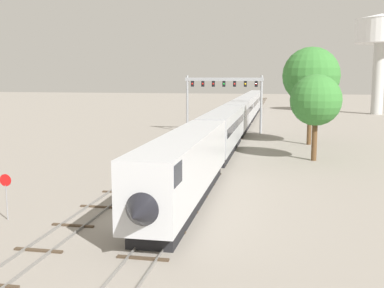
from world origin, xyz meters
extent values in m
plane|color=gray|center=(0.00, 0.00, 0.00)|extent=(400.00, 400.00, 0.00)
cube|color=slate|center=(1.28, 60.00, 0.08)|extent=(0.07, 200.00, 0.16)
cube|color=slate|center=(2.72, 60.00, 0.08)|extent=(0.07, 200.00, 0.16)
cube|color=#473828|center=(2.00, -6.00, 0.05)|extent=(2.60, 0.24, 0.10)
cube|color=#473828|center=(2.00, -2.00, 0.05)|extent=(2.60, 0.24, 0.10)
cube|color=#473828|center=(2.00, 2.00, 0.05)|extent=(2.60, 0.24, 0.10)
cube|color=#473828|center=(2.00, 6.00, 0.05)|extent=(2.60, 0.24, 0.10)
cube|color=#473828|center=(2.00, 10.00, 0.05)|extent=(2.60, 0.24, 0.10)
cube|color=#473828|center=(2.00, 14.00, 0.05)|extent=(2.60, 0.24, 0.10)
cube|color=#473828|center=(2.00, 18.00, 0.05)|extent=(2.60, 0.24, 0.10)
cube|color=#473828|center=(2.00, 22.00, 0.05)|extent=(2.60, 0.24, 0.10)
cube|color=#473828|center=(2.00, 26.00, 0.05)|extent=(2.60, 0.24, 0.10)
cube|color=#473828|center=(2.00, 30.00, 0.05)|extent=(2.60, 0.24, 0.10)
cube|color=#473828|center=(2.00, 34.00, 0.05)|extent=(2.60, 0.24, 0.10)
cube|color=#473828|center=(2.00, 38.00, 0.05)|extent=(2.60, 0.24, 0.10)
cube|color=#473828|center=(2.00, 42.00, 0.05)|extent=(2.60, 0.24, 0.10)
cube|color=#473828|center=(2.00, 46.00, 0.05)|extent=(2.60, 0.24, 0.10)
cube|color=#473828|center=(2.00, 50.00, 0.05)|extent=(2.60, 0.24, 0.10)
cube|color=#473828|center=(2.00, 54.00, 0.05)|extent=(2.60, 0.24, 0.10)
cube|color=#473828|center=(2.00, 58.00, 0.05)|extent=(2.60, 0.24, 0.10)
cube|color=#473828|center=(2.00, 62.00, 0.05)|extent=(2.60, 0.24, 0.10)
cube|color=#473828|center=(2.00, 66.00, 0.05)|extent=(2.60, 0.24, 0.10)
cube|color=#473828|center=(2.00, 70.00, 0.05)|extent=(2.60, 0.24, 0.10)
cube|color=#473828|center=(2.00, 74.00, 0.05)|extent=(2.60, 0.24, 0.10)
cube|color=#473828|center=(2.00, 78.00, 0.05)|extent=(2.60, 0.24, 0.10)
cube|color=#473828|center=(2.00, 82.00, 0.05)|extent=(2.60, 0.24, 0.10)
cube|color=#473828|center=(2.00, 86.00, 0.05)|extent=(2.60, 0.24, 0.10)
cube|color=#473828|center=(2.00, 90.00, 0.05)|extent=(2.60, 0.24, 0.10)
cube|color=#473828|center=(2.00, 94.00, 0.05)|extent=(2.60, 0.24, 0.10)
cube|color=#473828|center=(2.00, 98.00, 0.05)|extent=(2.60, 0.24, 0.10)
cube|color=#473828|center=(2.00, 102.00, 0.05)|extent=(2.60, 0.24, 0.10)
cube|color=#473828|center=(2.00, 106.00, 0.05)|extent=(2.60, 0.24, 0.10)
cube|color=#473828|center=(2.00, 110.00, 0.05)|extent=(2.60, 0.24, 0.10)
cube|color=#473828|center=(2.00, 114.00, 0.05)|extent=(2.60, 0.24, 0.10)
cube|color=#473828|center=(2.00, 118.00, 0.05)|extent=(2.60, 0.24, 0.10)
cube|color=#473828|center=(2.00, 122.00, 0.05)|extent=(2.60, 0.24, 0.10)
cube|color=#473828|center=(2.00, 126.00, 0.05)|extent=(2.60, 0.24, 0.10)
cube|color=#473828|center=(2.00, 130.00, 0.05)|extent=(2.60, 0.24, 0.10)
cube|color=#473828|center=(2.00, 134.00, 0.05)|extent=(2.60, 0.24, 0.10)
cube|color=#473828|center=(2.00, 138.00, 0.05)|extent=(2.60, 0.24, 0.10)
cube|color=#473828|center=(2.00, 142.00, 0.05)|extent=(2.60, 0.24, 0.10)
cube|color=#473828|center=(2.00, 146.00, 0.05)|extent=(2.60, 0.24, 0.10)
cube|color=#473828|center=(2.00, 150.00, 0.05)|extent=(2.60, 0.24, 0.10)
cube|color=#473828|center=(2.00, 154.00, 0.05)|extent=(2.60, 0.24, 0.10)
cube|color=#473828|center=(2.00, 158.00, 0.05)|extent=(2.60, 0.24, 0.10)
cube|color=slate|center=(-4.22, 40.00, 0.08)|extent=(0.07, 160.00, 0.16)
cube|color=slate|center=(-2.78, 40.00, 0.08)|extent=(0.07, 160.00, 0.16)
cube|color=#473828|center=(-3.50, -6.00, 0.05)|extent=(2.60, 0.24, 0.10)
cube|color=#473828|center=(-3.50, -2.00, 0.05)|extent=(2.60, 0.24, 0.10)
cube|color=#473828|center=(-3.50, 2.00, 0.05)|extent=(2.60, 0.24, 0.10)
cube|color=#473828|center=(-3.50, 6.00, 0.05)|extent=(2.60, 0.24, 0.10)
cube|color=#473828|center=(-3.50, 10.00, 0.05)|extent=(2.60, 0.24, 0.10)
cube|color=#473828|center=(-3.50, 14.00, 0.05)|extent=(2.60, 0.24, 0.10)
cube|color=#473828|center=(-3.50, 18.00, 0.05)|extent=(2.60, 0.24, 0.10)
cube|color=#473828|center=(-3.50, 22.00, 0.05)|extent=(2.60, 0.24, 0.10)
cube|color=#473828|center=(-3.50, 26.00, 0.05)|extent=(2.60, 0.24, 0.10)
cube|color=#473828|center=(-3.50, 30.00, 0.05)|extent=(2.60, 0.24, 0.10)
cube|color=#473828|center=(-3.50, 34.00, 0.05)|extent=(2.60, 0.24, 0.10)
cube|color=#473828|center=(-3.50, 38.00, 0.05)|extent=(2.60, 0.24, 0.10)
cube|color=#473828|center=(-3.50, 42.00, 0.05)|extent=(2.60, 0.24, 0.10)
cube|color=#473828|center=(-3.50, 46.00, 0.05)|extent=(2.60, 0.24, 0.10)
cube|color=#473828|center=(-3.50, 50.00, 0.05)|extent=(2.60, 0.24, 0.10)
cube|color=#473828|center=(-3.50, 54.00, 0.05)|extent=(2.60, 0.24, 0.10)
cube|color=#473828|center=(-3.50, 58.00, 0.05)|extent=(2.60, 0.24, 0.10)
cube|color=#473828|center=(-3.50, 62.00, 0.05)|extent=(2.60, 0.24, 0.10)
cube|color=#473828|center=(-3.50, 66.00, 0.05)|extent=(2.60, 0.24, 0.10)
cube|color=#473828|center=(-3.50, 70.00, 0.05)|extent=(2.60, 0.24, 0.10)
cube|color=#473828|center=(-3.50, 74.00, 0.05)|extent=(2.60, 0.24, 0.10)
cube|color=#473828|center=(-3.50, 78.00, 0.05)|extent=(2.60, 0.24, 0.10)
cube|color=#473828|center=(-3.50, 82.00, 0.05)|extent=(2.60, 0.24, 0.10)
cube|color=#473828|center=(-3.50, 86.00, 0.05)|extent=(2.60, 0.24, 0.10)
cube|color=#473828|center=(-3.50, 90.00, 0.05)|extent=(2.60, 0.24, 0.10)
cube|color=#473828|center=(-3.50, 94.00, 0.05)|extent=(2.60, 0.24, 0.10)
cube|color=#473828|center=(-3.50, 98.00, 0.05)|extent=(2.60, 0.24, 0.10)
cube|color=#473828|center=(-3.50, 102.00, 0.05)|extent=(2.60, 0.24, 0.10)
cube|color=#473828|center=(-3.50, 106.00, 0.05)|extent=(2.60, 0.24, 0.10)
cube|color=#473828|center=(-3.50, 110.00, 0.05)|extent=(2.60, 0.24, 0.10)
cube|color=#473828|center=(-3.50, 114.00, 0.05)|extent=(2.60, 0.24, 0.10)
cube|color=#473828|center=(-3.50, 118.00, 0.05)|extent=(2.60, 0.24, 0.10)
cube|color=silver|center=(2.00, 4.42, 2.90)|extent=(3.00, 20.83, 3.80)
cone|color=black|center=(2.00, -6.20, 2.50)|extent=(2.88, 2.60, 2.88)
cube|color=black|center=(2.00, -4.80, 4.04)|extent=(3.04, 1.80, 1.10)
cube|color=black|center=(2.00, 4.42, 0.50)|extent=(2.52, 18.75, 1.00)
cube|color=#B7BABF|center=(2.00, 26.25, 2.90)|extent=(3.00, 20.83, 3.80)
cube|color=black|center=(2.00, 26.25, 3.30)|extent=(3.04, 19.17, 0.90)
cube|color=black|center=(2.00, 26.25, 0.50)|extent=(2.52, 18.75, 1.00)
cube|color=#B7BABF|center=(2.00, 48.08, 2.90)|extent=(3.00, 20.83, 3.80)
cube|color=black|center=(2.00, 48.08, 3.30)|extent=(3.04, 19.17, 0.90)
cube|color=black|center=(2.00, 48.08, 0.50)|extent=(2.52, 18.75, 1.00)
cube|color=#B7BABF|center=(2.00, 69.92, 2.90)|extent=(3.00, 20.83, 3.80)
cube|color=black|center=(2.00, 69.92, 3.30)|extent=(3.04, 19.17, 0.90)
cube|color=black|center=(2.00, 69.92, 0.50)|extent=(2.52, 18.75, 1.00)
cube|color=#B7BABF|center=(2.00, 91.75, 2.90)|extent=(3.00, 20.83, 3.80)
cube|color=black|center=(2.00, 91.75, 3.30)|extent=(3.04, 19.17, 0.90)
cube|color=black|center=(2.00, 91.75, 0.50)|extent=(2.52, 18.75, 1.00)
cylinder|color=#999BA0|center=(-6.00, 44.80, 4.42)|extent=(0.36, 0.36, 8.84)
cylinder|color=#999BA0|center=(5.50, 44.80, 4.42)|extent=(0.36, 0.36, 8.84)
cube|color=#999BA0|center=(-0.25, 44.80, 8.24)|extent=(12.10, 0.36, 0.50)
cube|color=black|center=(-5.18, 44.85, 7.54)|extent=(0.44, 0.32, 0.90)
sphere|color=red|center=(-5.18, 44.66, 7.54)|extent=(0.28, 0.28, 0.28)
cube|color=black|center=(-3.54, 44.85, 7.54)|extent=(0.44, 0.32, 0.90)
sphere|color=red|center=(-3.54, 44.66, 7.54)|extent=(0.28, 0.28, 0.28)
cube|color=black|center=(-1.89, 44.85, 7.54)|extent=(0.44, 0.32, 0.90)
sphere|color=red|center=(-1.89, 44.66, 7.54)|extent=(0.28, 0.28, 0.28)
cube|color=black|center=(-0.25, 44.85, 7.54)|extent=(0.44, 0.32, 0.90)
sphere|color=green|center=(-0.25, 44.66, 7.54)|extent=(0.28, 0.28, 0.28)
cube|color=black|center=(1.39, 44.85, 7.54)|extent=(0.44, 0.32, 0.90)
sphere|color=red|center=(1.39, 44.66, 7.54)|extent=(0.28, 0.28, 0.28)
cube|color=black|center=(3.04, 44.85, 7.54)|extent=(0.44, 0.32, 0.90)
sphere|color=yellow|center=(3.04, 44.66, 7.54)|extent=(0.28, 0.28, 0.28)
cube|color=black|center=(4.68, 44.85, 7.54)|extent=(0.44, 0.32, 0.90)
sphere|color=red|center=(4.68, 44.66, 7.54)|extent=(0.28, 0.28, 0.28)
cylinder|color=beige|center=(30.08, 85.58, 8.00)|extent=(2.60, 2.60, 16.00)
cylinder|color=white|center=(30.08, 85.58, 18.64)|extent=(10.81, 10.81, 5.27)
cone|color=white|center=(30.08, 85.58, 21.87)|extent=(11.02, 11.02, 1.20)
cylinder|color=gray|center=(-8.00, -1.57, 1.10)|extent=(0.08, 0.08, 2.20)
cylinder|color=red|center=(-8.00, -1.59, 2.50)|extent=(0.76, 0.03, 0.76)
cylinder|color=brown|center=(11.94, 22.72, 2.23)|extent=(0.56, 0.56, 4.46)
sphere|color=#387A33|center=(11.94, 22.72, 6.32)|extent=(5.30, 5.30, 5.30)
cylinder|color=brown|center=(12.09, 34.25, 3.14)|extent=(0.56, 0.56, 6.27)
sphere|color=#387A33|center=(12.09, 34.25, 8.79)|extent=(7.20, 7.20, 7.20)
camera|label=1|loc=(8.34, -26.55, 8.82)|focal=43.34mm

